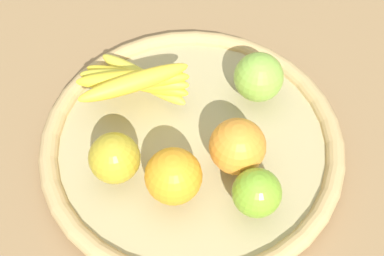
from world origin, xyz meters
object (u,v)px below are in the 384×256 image
(apple_0, at_px, (259,77))
(apple_2, at_px, (257,193))
(banana_bunch, at_px, (136,80))
(orange_0, at_px, (238,146))
(orange_1, at_px, (173,176))
(apple_1, at_px, (115,158))

(apple_0, xyz_separation_m, apple_2, (0.17, -0.08, -0.00))
(banana_bunch, distance_m, orange_0, 0.19)
(orange_1, height_order, apple_2, orange_1)
(orange_1, bearing_deg, apple_0, 123.50)
(banana_bunch, relative_size, apple_2, 2.57)
(banana_bunch, distance_m, orange_1, 0.17)
(apple_1, bearing_deg, apple_2, 54.08)
(apple_2, bearing_deg, orange_1, -121.88)
(banana_bunch, distance_m, apple_2, 0.25)
(apple_0, distance_m, apple_2, 0.19)
(orange_0, relative_size, apple_1, 1.11)
(orange_0, xyz_separation_m, orange_1, (0.01, -0.10, -0.00))
(banana_bunch, distance_m, apple_0, 0.18)
(banana_bunch, xyz_separation_m, orange_0, (0.16, 0.09, 0.00))
(orange_0, bearing_deg, apple_0, 142.56)
(orange_1, bearing_deg, apple_2, 58.12)
(orange_1, relative_size, apple_1, 1.09)
(apple_0, height_order, apple_2, apple_0)
(orange_0, bearing_deg, orange_1, -82.41)
(orange_0, height_order, apple_1, orange_0)
(apple_2, bearing_deg, orange_0, 177.42)
(orange_0, height_order, apple_0, orange_0)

